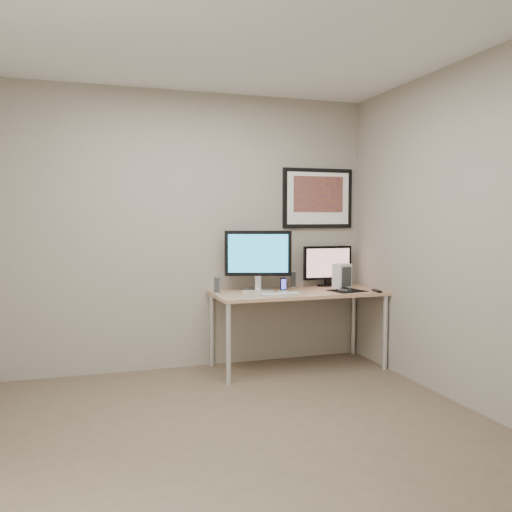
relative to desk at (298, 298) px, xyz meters
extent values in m
plane|color=brown|center=(-1.00, -1.35, -0.66)|extent=(3.60, 3.60, 0.00)
plane|color=white|center=(-1.00, -1.35, 1.94)|extent=(3.60, 3.60, 0.00)
plane|color=gray|center=(-1.00, 0.35, 0.64)|extent=(3.60, 0.00, 3.60)
plane|color=gray|center=(0.80, -1.35, 0.64)|extent=(0.00, 3.40, 3.40)
cube|color=#A2764E|center=(0.00, 0.00, 0.05)|extent=(1.60, 0.70, 0.03)
cylinder|color=silver|center=(-0.76, -0.31, -0.31)|extent=(0.04, 0.04, 0.70)
cylinder|color=silver|center=(-0.76, 0.31, -0.31)|extent=(0.04, 0.04, 0.70)
cylinder|color=silver|center=(0.76, -0.31, -0.31)|extent=(0.04, 0.04, 0.70)
cylinder|color=silver|center=(0.76, 0.31, -0.31)|extent=(0.04, 0.04, 0.70)
cube|color=black|center=(0.35, 0.33, 0.96)|extent=(0.75, 0.03, 0.60)
cube|color=white|center=(0.35, 0.32, 0.96)|extent=(0.67, 0.00, 0.52)
cube|color=orange|center=(0.35, 0.31, 1.00)|extent=(0.54, 0.00, 0.36)
cube|color=silver|center=(-0.35, 0.12, 0.08)|extent=(0.34, 0.28, 0.02)
cube|color=silver|center=(-0.35, 0.12, 0.15)|extent=(0.07, 0.06, 0.12)
cube|color=black|center=(-0.35, 0.12, 0.43)|extent=(0.61, 0.23, 0.43)
cube|color=teal|center=(-0.35, 0.10, 0.43)|extent=(0.54, 0.18, 0.36)
cube|color=black|center=(0.44, 0.28, 0.07)|extent=(0.22, 0.12, 0.02)
cube|color=black|center=(0.44, 0.28, 0.11)|extent=(0.05, 0.04, 0.05)
cube|color=black|center=(0.44, 0.28, 0.30)|extent=(0.52, 0.03, 0.34)
cube|color=#A7716C|center=(0.44, 0.26, 0.30)|extent=(0.47, 0.01, 0.29)
cylinder|color=silver|center=(-0.76, 0.09, 0.15)|extent=(0.08, 0.08, 0.16)
cylinder|color=silver|center=(0.05, 0.26, 0.15)|extent=(0.08, 0.08, 0.18)
cube|color=black|center=(-0.15, -0.01, 0.13)|extent=(0.07, 0.07, 0.14)
cube|color=silver|center=(-0.23, -0.15, 0.07)|extent=(0.38, 0.11, 0.01)
cube|color=black|center=(0.46, -0.12, 0.07)|extent=(0.35, 0.32, 0.00)
ellipsoid|color=black|center=(0.43, -0.13, 0.09)|extent=(0.10, 0.12, 0.04)
cube|color=black|center=(0.70, -0.26, 0.08)|extent=(0.07, 0.17, 0.02)
cube|color=silver|center=(0.49, 0.06, 0.19)|extent=(0.19, 0.16, 0.24)
camera|label=1|loc=(-1.93, -4.71, 0.76)|focal=38.00mm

